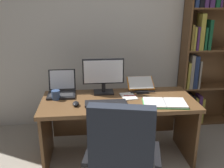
# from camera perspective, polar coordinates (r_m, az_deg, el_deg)

# --- Properties ---
(wall_back) EXTENTS (5.33, 0.12, 2.57)m
(wall_back) POSITION_cam_1_polar(r_m,az_deg,el_deg) (3.42, -0.06, 11.63)
(wall_back) COLOR beige
(wall_back) RESTS_ON ground
(desk) EXTENTS (1.62, 0.69, 0.71)m
(desk) POSITION_cam_1_polar(r_m,az_deg,el_deg) (2.76, 1.23, -6.78)
(desk) COLOR brown
(desk) RESTS_ON ground
(bookshelf) EXTENTS (0.78, 0.26, 2.16)m
(bookshelf) POSITION_cam_1_polar(r_m,az_deg,el_deg) (3.60, 20.56, 7.43)
(bookshelf) COLOR brown
(bookshelf) RESTS_ON ground
(office_chair) EXTENTS (0.68, 0.60, 1.02)m
(office_chair) POSITION_cam_1_polar(r_m,az_deg,el_deg) (2.10, 2.28, -18.79)
(office_chair) COLOR black
(office_chair) RESTS_ON ground
(monitor) EXTENTS (0.46, 0.16, 0.39)m
(monitor) POSITION_cam_1_polar(r_m,az_deg,el_deg) (2.74, -2.00, 1.80)
(monitor) COLOR black
(monitor) RESTS_ON desk
(laptop) EXTENTS (0.30, 0.31, 0.25)m
(laptop) POSITION_cam_1_polar(r_m,az_deg,el_deg) (2.80, -11.50, -1.26)
(laptop) COLOR black
(laptop) RESTS_ON desk
(keyboard) EXTENTS (0.42, 0.15, 0.02)m
(keyboard) POSITION_cam_1_polar(r_m,az_deg,el_deg) (2.49, -1.43, -4.47)
(keyboard) COLOR black
(keyboard) RESTS_ON desk
(computer_mouse) EXTENTS (0.06, 0.10, 0.04)m
(computer_mouse) POSITION_cam_1_polar(r_m,az_deg,el_deg) (2.49, -8.36, -4.53)
(computer_mouse) COLOR black
(computer_mouse) RESTS_ON desk
(reading_stand_with_book) EXTENTS (0.30, 0.24, 0.14)m
(reading_stand_with_book) POSITION_cam_1_polar(r_m,az_deg,el_deg) (2.88, 6.64, -0.10)
(reading_stand_with_book) COLOR black
(reading_stand_with_book) RESTS_ON desk
(open_binder) EXTENTS (0.47, 0.32, 0.02)m
(open_binder) POSITION_cam_1_polar(r_m,az_deg,el_deg) (2.56, 12.05, -4.29)
(open_binder) COLOR green
(open_binder) RESTS_ON desk
(notepad) EXTENTS (0.18, 0.23, 0.01)m
(notepad) POSITION_cam_1_polar(r_m,az_deg,el_deg) (2.70, 3.80, -2.82)
(notepad) COLOR white
(notepad) RESTS_ON desk
(pen) EXTENTS (0.14, 0.02, 0.01)m
(pen) POSITION_cam_1_polar(r_m,az_deg,el_deg) (2.70, 4.22, -2.63)
(pen) COLOR maroon
(pen) RESTS_ON notepad
(coffee_mug) EXTENTS (0.09, 0.09, 0.10)m
(coffee_mug) POSITION_cam_1_polar(r_m,az_deg,el_deg) (2.67, -12.84, -2.47)
(coffee_mug) COLOR #334C7A
(coffee_mug) RESTS_ON desk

